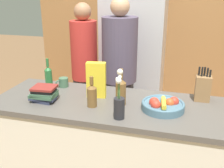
# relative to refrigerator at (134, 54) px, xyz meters

# --- Properties ---
(kitchen_island) EXTENTS (1.82, 0.68, 0.88)m
(kitchen_island) POSITION_rel_refrigerator_xyz_m (0.08, -1.43, -0.49)
(kitchen_island) COLOR silver
(kitchen_island) RESTS_ON ground_plane
(back_wall_wood) EXTENTS (3.02, 0.12, 2.60)m
(back_wall_wood) POSITION_rel_refrigerator_xyz_m (0.08, 0.36, 0.37)
(back_wall_wood) COLOR #9E6B3D
(back_wall_wood) RESTS_ON ground_plane
(refrigerator) EXTENTS (0.74, 0.62, 1.86)m
(refrigerator) POSITION_rel_refrigerator_xyz_m (0.00, 0.00, 0.00)
(refrigerator) COLOR #B7B7BC
(refrigerator) RESTS_ON ground_plane
(fruit_bowl) EXTENTS (0.31, 0.31, 0.10)m
(fruit_bowl) POSITION_rel_refrigerator_xyz_m (0.49, -1.45, -0.01)
(fruit_bowl) COLOR slate
(fruit_bowl) RESTS_ON kitchen_island
(knife_block) EXTENTS (0.11, 0.10, 0.27)m
(knife_block) POSITION_rel_refrigerator_xyz_m (0.77, -1.20, 0.06)
(knife_block) COLOR olive
(knife_block) RESTS_ON kitchen_island
(flower_vase) EXTENTS (0.07, 0.07, 0.34)m
(flower_vase) POSITION_rel_refrigerator_xyz_m (0.22, -1.66, 0.07)
(flower_vase) COLOR #232328
(flower_vase) RESTS_ON kitchen_island
(cereal_box) EXTENTS (0.16, 0.08, 0.29)m
(cereal_box) POSITION_rel_refrigerator_xyz_m (-0.05, -1.35, 0.10)
(cereal_box) COLOR yellow
(cereal_box) RESTS_ON kitchen_island
(coffee_mug) EXTENTS (0.10, 0.10, 0.08)m
(coffee_mug) POSITION_rel_refrigerator_xyz_m (-0.40, -1.21, -0.00)
(coffee_mug) COLOR #42664C
(coffee_mug) RESTS_ON kitchen_island
(book_stack) EXTENTS (0.21, 0.16, 0.12)m
(book_stack) POSITION_rel_refrigerator_xyz_m (-0.41, -1.54, 0.02)
(book_stack) COLOR #2D334C
(book_stack) RESTS_ON kitchen_island
(bottle_oil) EXTENTS (0.06, 0.06, 0.27)m
(bottle_oil) POSITION_rel_refrigerator_xyz_m (-0.51, -1.27, 0.06)
(bottle_oil) COLOR #286633
(bottle_oil) RESTS_ON kitchen_island
(bottle_vinegar) EXTENTS (0.07, 0.07, 0.23)m
(bottle_vinegar) POSITION_rel_refrigerator_xyz_m (-0.02, -1.53, 0.05)
(bottle_vinegar) COLOR brown
(bottle_vinegar) RESTS_ON kitchen_island
(bottle_wine) EXTENTS (0.08, 0.08, 0.28)m
(bottle_wine) POSITION_rel_refrigerator_xyz_m (0.18, -1.45, 0.07)
(bottle_wine) COLOR brown
(bottle_wine) RESTS_ON kitchen_island
(person_at_sink) EXTENTS (0.29, 0.29, 1.57)m
(person_at_sink) POSITION_rel_refrigerator_xyz_m (-0.44, -0.59, -0.03)
(person_at_sink) COLOR #383842
(person_at_sink) RESTS_ON ground_plane
(person_in_blue) EXTENTS (0.36, 0.36, 1.64)m
(person_in_blue) POSITION_rel_refrigerator_xyz_m (-0.03, -0.64, -0.01)
(person_in_blue) COLOR #383842
(person_in_blue) RESTS_ON ground_plane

